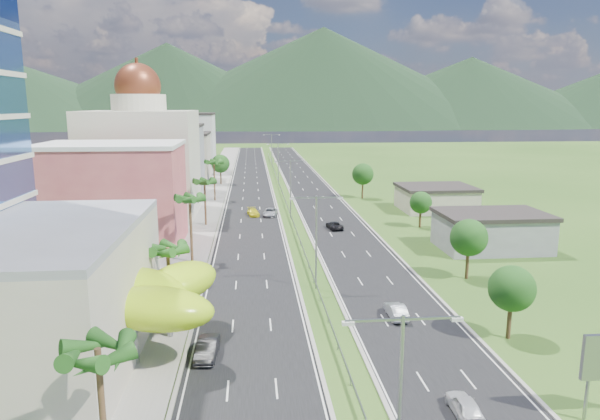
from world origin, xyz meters
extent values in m
plane|color=#2D5119|center=(0.00, 0.00, 0.00)|extent=(500.00, 500.00, 0.00)
cube|color=black|center=(-7.50, 90.00, 0.02)|extent=(11.00, 260.00, 0.04)
cube|color=black|center=(7.50, 90.00, 0.02)|extent=(11.00, 260.00, 0.04)
cube|color=gray|center=(-17.00, 90.00, 0.06)|extent=(7.00, 260.00, 0.12)
cube|color=gray|center=(0.00, 72.00, 0.62)|extent=(0.08, 216.00, 0.28)
cube|color=gray|center=(0.00, 174.00, 0.35)|extent=(0.10, 0.12, 0.70)
cylinder|color=gray|center=(0.00, -25.00, 5.50)|extent=(0.20, 0.20, 11.00)
cube|color=gray|center=(-1.44, -25.00, 10.80)|extent=(2.88, 0.12, 0.12)
cube|color=gray|center=(1.44, -25.00, 10.80)|extent=(2.88, 0.12, 0.12)
cube|color=silver|center=(-2.72, -25.00, 10.70)|extent=(0.60, 0.25, 0.18)
cube|color=silver|center=(2.72, -25.00, 10.70)|extent=(0.60, 0.25, 0.18)
cylinder|color=gray|center=(0.00, 10.00, 5.50)|extent=(0.20, 0.20, 11.00)
cube|color=gray|center=(-1.44, 10.00, 10.80)|extent=(2.88, 0.12, 0.12)
cube|color=gray|center=(1.44, 10.00, 10.80)|extent=(2.88, 0.12, 0.12)
cube|color=silver|center=(-2.72, 10.00, 10.70)|extent=(0.60, 0.25, 0.18)
cube|color=silver|center=(2.72, 10.00, 10.70)|extent=(0.60, 0.25, 0.18)
cylinder|color=gray|center=(0.00, 50.00, 5.50)|extent=(0.20, 0.20, 11.00)
cube|color=gray|center=(-1.44, 50.00, 10.80)|extent=(2.88, 0.12, 0.12)
cube|color=gray|center=(1.44, 50.00, 10.80)|extent=(2.88, 0.12, 0.12)
cube|color=silver|center=(-2.72, 50.00, 10.70)|extent=(0.60, 0.25, 0.18)
cube|color=silver|center=(2.72, 50.00, 10.70)|extent=(0.60, 0.25, 0.18)
cylinder|color=gray|center=(0.00, 95.00, 5.50)|extent=(0.20, 0.20, 11.00)
cube|color=gray|center=(-1.44, 95.00, 10.80)|extent=(2.88, 0.12, 0.12)
cube|color=gray|center=(1.44, 95.00, 10.80)|extent=(2.88, 0.12, 0.12)
cube|color=silver|center=(-2.72, 95.00, 10.70)|extent=(0.60, 0.25, 0.18)
cube|color=silver|center=(2.72, 95.00, 10.70)|extent=(0.60, 0.25, 0.18)
cylinder|color=gray|center=(0.00, 140.00, 5.50)|extent=(0.20, 0.20, 11.00)
cube|color=gray|center=(-1.44, 140.00, 10.80)|extent=(2.88, 0.12, 0.12)
cube|color=gray|center=(1.44, 140.00, 10.80)|extent=(2.88, 0.12, 0.12)
cube|color=silver|center=(-2.72, 140.00, 10.70)|extent=(0.60, 0.25, 0.18)
cube|color=silver|center=(2.72, 140.00, 10.70)|extent=(0.60, 0.25, 0.18)
cylinder|color=gray|center=(-24.00, -2.00, 2.00)|extent=(0.50, 0.50, 4.00)
cylinder|color=gray|center=(-17.00, -7.00, 2.00)|extent=(0.50, 0.50, 4.00)
cylinder|color=gray|center=(-21.00, -10.00, 2.00)|extent=(0.50, 0.50, 4.00)
cylinder|color=gray|center=(-15.00, -2.00, 2.00)|extent=(0.50, 0.50, 4.00)
cube|color=#B84B53|center=(-28.00, 32.00, 7.50)|extent=(20.00, 15.00, 15.00)
cube|color=beige|center=(-28.00, 55.00, 10.00)|extent=(20.00, 20.00, 20.00)
cylinder|color=beige|center=(-28.00, 55.00, 21.50)|extent=(10.00, 10.00, 3.00)
sphere|color=brown|center=(-28.00, 55.00, 24.50)|extent=(8.40, 8.40, 8.40)
cube|color=gray|center=(-27.00, 80.00, 8.00)|extent=(16.00, 15.00, 16.00)
cube|color=#B0A791|center=(-27.00, 102.00, 6.50)|extent=(16.00, 15.00, 13.00)
cube|color=silver|center=(-27.00, 125.00, 9.00)|extent=(16.00, 15.00, 18.00)
cylinder|color=gray|center=(15.00, -18.00, 1.60)|extent=(0.24, 0.24, 3.20)
cube|color=gray|center=(28.00, 25.00, 2.50)|extent=(15.00, 10.00, 5.00)
cube|color=#B0A791|center=(30.00, 55.00, 2.20)|extent=(14.00, 12.00, 4.40)
cylinder|color=#47301C|center=(-15.50, 2.00, 3.75)|extent=(0.36, 0.36, 7.50)
cylinder|color=#47301C|center=(-15.50, 22.00, 4.50)|extent=(0.36, 0.36, 9.00)
cylinder|color=#47301C|center=(-15.50, 45.00, 4.00)|extent=(0.36, 0.36, 8.00)
cylinder|color=#47301C|center=(-15.50, 70.00, 4.40)|extent=(0.36, 0.36, 8.80)
cylinder|color=#47301C|center=(-15.50, 95.00, 2.45)|extent=(0.40, 0.40, 4.90)
sphere|color=#205119|center=(-15.50, 95.00, 5.60)|extent=(4.90, 4.90, 4.90)
cylinder|color=#47301C|center=(16.00, -5.00, 2.10)|extent=(0.40, 0.40, 4.20)
sphere|color=#205119|center=(16.00, -5.00, 4.80)|extent=(4.20, 4.20, 4.20)
cylinder|color=#47301C|center=(19.00, 12.00, 2.27)|extent=(0.40, 0.40, 4.55)
sphere|color=#205119|center=(19.00, 12.00, 5.20)|extent=(4.55, 4.55, 4.55)
cylinder|color=#47301C|center=(22.00, 40.00, 1.92)|extent=(0.40, 0.40, 3.85)
sphere|color=#205119|center=(22.00, 40.00, 4.40)|extent=(3.85, 3.85, 3.85)
cylinder|color=#47301C|center=(18.00, 70.00, 2.45)|extent=(0.40, 0.40, 4.90)
sphere|color=#205119|center=(18.00, 70.00, 5.60)|extent=(4.90, 4.90, 4.90)
imported|color=black|center=(-11.24, -6.34, 0.81)|extent=(1.99, 4.80, 1.55)
imported|color=#A6A8AE|center=(-3.79, 52.00, 0.76)|extent=(3.25, 5.52, 1.44)
imported|color=gold|center=(-7.07, 52.48, 0.72)|extent=(2.64, 4.93, 1.36)
imported|color=silver|center=(7.08, -16.74, 0.75)|extent=(1.78, 4.21, 1.42)
imported|color=#ABAFB3|center=(7.00, 0.64, 0.77)|extent=(1.55, 4.42, 1.46)
imported|color=black|center=(6.85, 39.92, 0.68)|extent=(2.74, 4.87, 1.28)
imported|color=black|center=(-12.30, 11.62, 0.64)|extent=(0.83, 1.93, 1.19)
camera|label=1|loc=(-7.26, -49.00, 21.10)|focal=32.00mm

